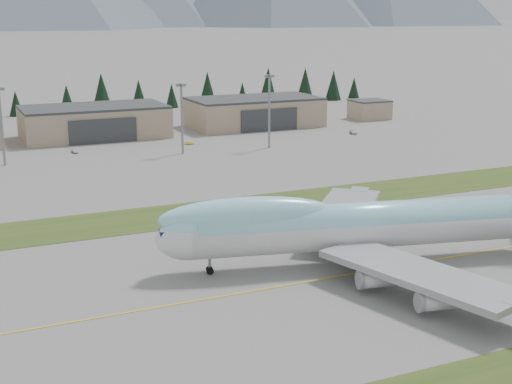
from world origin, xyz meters
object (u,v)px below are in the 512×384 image
boeing_747_freighter (361,225)px  service_vehicle_b (190,144)px  service_vehicle_c (353,134)px  hangar_right (254,112)px  hangar_center (94,122)px  service_vehicle_a (75,153)px

boeing_747_freighter → service_vehicle_b: 119.65m
service_vehicle_b → service_vehicle_c: service_vehicle_c is taller
boeing_747_freighter → hangar_right: size_ratio=1.64×
boeing_747_freighter → hangar_center: size_ratio=1.64×
hangar_center → service_vehicle_c: bearing=-20.3°
hangar_right → service_vehicle_a: bearing=-159.9°
boeing_747_freighter → service_vehicle_b: (10.79, 118.96, -6.82)m
hangar_center → hangar_right: size_ratio=1.00×
service_vehicle_a → service_vehicle_b: service_vehicle_a is taller
hangar_center → hangar_right: (60.00, 0.00, 0.00)m
boeing_747_freighter → service_vehicle_a: boeing_747_freighter is taller
hangar_center → service_vehicle_b: size_ratio=15.39×
hangar_right → service_vehicle_c: (24.10, -31.12, -5.39)m
boeing_747_freighter → service_vehicle_b: boeing_747_freighter is taller
hangar_right → service_vehicle_c: 39.73m
hangar_center → service_vehicle_a: (-11.88, -26.29, -5.39)m
service_vehicle_c → hangar_center: bearing=172.3°
service_vehicle_c → service_vehicle_a: bearing=-170.3°
hangar_right → service_vehicle_a: hangar_right is taller
boeing_747_freighter → service_vehicle_c: 134.40m
service_vehicle_a → service_vehicle_c: size_ratio=0.82×
boeing_747_freighter → service_vehicle_c: (70.00, 114.53, -6.82)m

